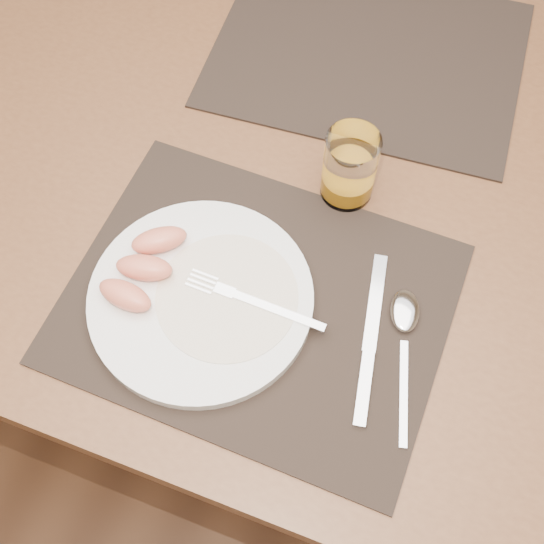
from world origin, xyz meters
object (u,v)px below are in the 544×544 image
(fork, at_px, (243,298))
(placemat_far, at_px, (368,54))
(placemat_near, at_px, (257,303))
(juice_glass, at_px, (349,170))
(knife, at_px, (369,351))
(table, at_px, (303,197))
(plate, at_px, (201,299))
(spoon, at_px, (405,322))

(fork, bearing_deg, placemat_far, 87.38)
(placemat_near, relative_size, placemat_far, 1.00)
(juice_glass, bearing_deg, knife, -65.64)
(table, relative_size, plate, 5.19)
(plate, relative_size, knife, 1.23)
(placemat_near, bearing_deg, placemat_far, 89.16)
(table, bearing_deg, placemat_far, 84.64)
(table, xyz_separation_m, placemat_near, (0.01, -0.22, 0.09))
(placemat_far, bearing_deg, table, -95.36)
(spoon, bearing_deg, plate, -166.55)
(fork, xyz_separation_m, knife, (0.16, -0.01, -0.02))
(table, height_order, placemat_far, placemat_far)
(table, distance_m, knife, 0.30)
(placemat_near, xyz_separation_m, plate, (-0.06, -0.02, 0.01))
(spoon, xyz_separation_m, juice_glass, (-0.12, 0.16, 0.04))
(knife, height_order, juice_glass, juice_glass)
(knife, relative_size, spoon, 1.15)
(placemat_near, distance_m, knife, 0.15)
(plate, height_order, knife, plate)
(plate, height_order, fork, fork)
(spoon, height_order, juice_glass, juice_glass)
(spoon, bearing_deg, placemat_far, 112.40)
(table, distance_m, juice_glass, 0.15)
(plate, bearing_deg, knife, 2.36)
(plate, bearing_deg, fork, 16.54)
(placemat_far, bearing_deg, juice_glass, -79.86)
(table, height_order, plate, plate)
(table, distance_m, fork, 0.25)
(placemat_far, bearing_deg, placemat_near, -90.84)
(fork, bearing_deg, juice_glass, 72.15)
(fork, bearing_deg, plate, -163.46)
(placemat_far, bearing_deg, knife, -73.11)
(fork, relative_size, knife, 0.80)
(knife, bearing_deg, table, 124.11)
(plate, xyz_separation_m, spoon, (0.24, 0.06, -0.00))
(table, relative_size, placemat_far, 3.11)
(fork, height_order, knife, fork)
(knife, bearing_deg, placemat_far, 106.89)
(plate, bearing_deg, table, 78.58)
(juice_glass, bearing_deg, fork, -107.85)
(fork, bearing_deg, knife, -2.19)
(placemat_near, bearing_deg, plate, -160.36)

